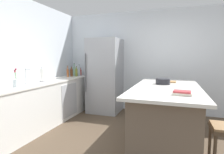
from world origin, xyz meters
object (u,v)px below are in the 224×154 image
Objects in this scene: sink_faucet at (26,76)px; gin_bottle at (74,71)px; paper_towel_roll at (42,75)px; soda_bottle at (79,71)px; refrigerator at (105,76)px; vinegar_bottle at (68,73)px; cutting_board at (167,82)px; mixing_bowl at (163,81)px; cookbook_stack at (182,93)px; kitchen_island at (166,115)px; hot_sauce_bottle at (81,72)px; flower_vase at (16,82)px; syrup_bottle at (71,72)px; olive_oil_bottle at (76,72)px.

sink_faucet is 1.70m from gin_bottle.
soda_bottle is (0.07, 1.41, -0.01)m from paper_towel_roll.
refrigerator is 6.45× the size of vinegar_bottle.
sink_faucet is 2.67m from cutting_board.
sink_faucet is 1.20× the size of mixing_bowl.
paper_towel_roll is at bearing 166.40° from cookbook_stack.
refrigerator is 1.85m from mixing_bowl.
hot_sauce_bottle is at bearing 147.25° from kitchen_island.
cutting_board is at bearing 28.37° from flower_vase.
paper_towel_roll is 0.96× the size of cutting_board.
mixing_bowl is at bearing 6.27° from paper_towel_roll.
kitchen_island is 7.99× the size of syrup_bottle.
cookbook_stack is (2.66, -1.77, -0.05)m from syrup_bottle.
sink_faucet is 2.50m from mixing_bowl.
gin_bottle is (0.01, 1.70, -0.03)m from sink_faucet.
hot_sauce_bottle is 2.64m from mixing_bowl.
mixing_bowl is (2.31, -1.15, -0.05)m from soda_bottle.
cutting_board is at bearing 13.42° from paper_towel_roll.
cutting_board is at bearing -16.61° from gin_bottle.
paper_towel_roll is 1.38× the size of cookbook_stack.
vinegar_bottle reaches higher than kitchen_island.
vinegar_bottle is at bearing 148.37° from cookbook_stack.
cookbook_stack is at bearing -71.28° from kitchen_island.
cutting_board is at bearing 100.00° from cookbook_stack.
kitchen_island is at bearing -75.15° from mixing_bowl.
soda_bottle reaches higher than vinegar_bottle.
soda_bottle is 0.13m from gin_bottle.
flower_vase is at bearing -178.57° from cookbook_stack.
mixing_bowl is at bearing -20.01° from syrup_bottle.
sink_faucet is at bearing 105.40° from flower_vase.
vinegar_bottle is 0.90× the size of cutting_board.
gin_bottle reaches higher than kitchen_island.
syrup_bottle reaches higher than kitchen_island.
refrigerator reaches higher than syrup_bottle.
cutting_board is at bearing 21.24° from sink_faucet.
sink_faucet is (-2.49, -0.36, 0.59)m from kitchen_island.
kitchen_island is at bearing -25.16° from syrup_bottle.
cookbook_stack is 0.91× the size of mixing_bowl.
refrigerator is 0.90m from gin_bottle.
soda_bottle is 1.22× the size of mixing_bowl.
cookbook_stack is at bearing -33.63° from syrup_bottle.
hot_sauce_bottle is at bearing 158.69° from cutting_board.
hot_sauce_bottle is 0.79× the size of olive_oil_bottle.
sink_faucet reaches higher than hot_sauce_bottle.
olive_oil_bottle is at bearing 152.14° from kitchen_island.
flower_vase is 1.06× the size of soda_bottle.
mixing_bowl is at bearing -28.40° from hot_sauce_bottle.
soda_bottle is 1.14× the size of olive_oil_bottle.
kitchen_island is 0.59m from mixing_bowl.
kitchen_island is at bearing -40.60° from refrigerator.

